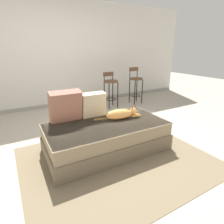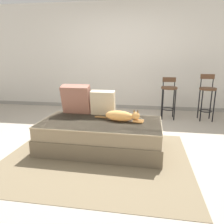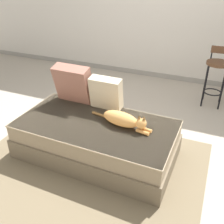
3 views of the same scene
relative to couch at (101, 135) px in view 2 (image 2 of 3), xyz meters
The scene contains 10 objects.
ground_plane 0.45m from the couch, 90.00° to the left, with size 16.00×16.00×0.00m, color #A89E8E.
wall_back_panel 2.86m from the couch, 90.00° to the left, with size 8.00×0.10×2.60m, color silver.
wall_baseboard_trim 2.60m from the couch, 90.00° to the left, with size 8.00×0.02×0.09m, color gray.
area_rug 0.37m from the couch, 90.00° to the right, with size 2.45×2.02×0.01m, color #75664C.
couch is the anchor object (origin of this frame).
throw_pillow_corner 0.75m from the couch, 141.96° to the left, with size 0.45×0.27×0.47m.
throw_pillow_middle 0.54m from the couch, 95.72° to the left, with size 0.38×0.19×0.39m.
cat 0.41m from the couch, 13.58° to the left, with size 0.74×0.24×0.19m.
bar_stool_near_window 2.16m from the couch, 58.89° to the left, with size 0.34×0.34×0.88m.
bar_stool_by_doorway 2.65m from the couch, 44.18° to the left, with size 0.34×0.34×0.96m.
Camera 2 is at (0.64, -3.33, 1.35)m, focal length 35.00 mm.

